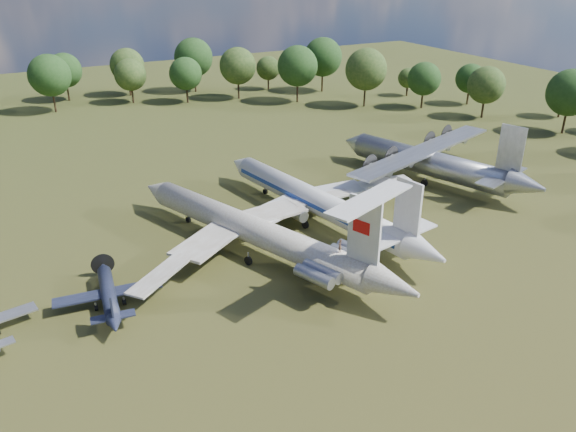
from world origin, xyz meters
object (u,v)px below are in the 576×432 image
an12_transport (428,166)px  il62_airliner (253,235)px  tu104_jet (316,205)px  small_prop_west (109,297)px  person_on_il62 (340,246)px

an12_transport → il62_airliner: bearing=175.9°
tu104_jet → small_prop_west: tu104_jet is taller
il62_airliner → person_on_il62: person_on_il62 is taller
tu104_jet → person_on_il62: bearing=-122.3°
small_prop_west → person_on_il62: 27.34m
an12_transport → small_prop_west: bearing=175.2°
small_prop_west → tu104_jet: bearing=21.1°
small_prop_west → person_on_il62: size_ratio=9.92×
il62_airliner → an12_transport: (38.55, 9.38, 0.23)m
small_prop_west → person_on_il62: (25.23, -9.40, 4.76)m
person_on_il62 → an12_transport: bearing=-170.4°
il62_airliner → person_on_il62: bearing=-90.0°
an12_transport → person_on_il62: 40.69m
il62_airliner → small_prop_west: bearing=170.9°
an12_transport → small_prop_west: (-58.74, -13.46, -1.58)m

